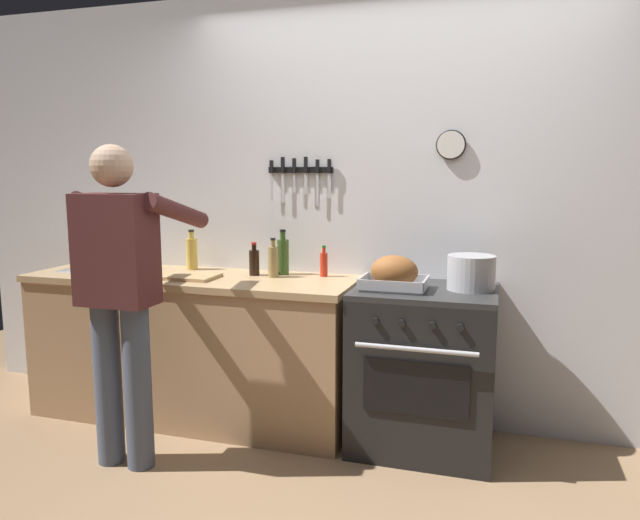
# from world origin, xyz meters

# --- Properties ---
(wall_back) EXTENTS (6.00, 0.13, 2.60)m
(wall_back) POSITION_xyz_m (-0.00, 1.35, 1.30)
(wall_back) COLOR silver
(wall_back) RESTS_ON ground
(counter_block) EXTENTS (2.03, 0.65, 0.90)m
(counter_block) POSITION_xyz_m (-1.21, 0.99, 0.46)
(counter_block) COLOR tan
(counter_block) RESTS_ON ground
(stove) EXTENTS (0.76, 0.67, 0.90)m
(stove) POSITION_xyz_m (0.22, 0.99, 0.45)
(stove) COLOR black
(stove) RESTS_ON ground
(person_cook) EXTENTS (0.51, 0.63, 1.66)m
(person_cook) POSITION_xyz_m (-1.24, 0.34, 0.95)
(person_cook) COLOR #4C566B
(person_cook) RESTS_ON ground
(roasting_pan) EXTENTS (0.35, 0.26, 0.19)m
(roasting_pan) POSITION_xyz_m (0.06, 0.92, 0.98)
(roasting_pan) COLOR #B7B7BC
(roasting_pan) RESTS_ON stove
(stock_pot) EXTENTS (0.25, 0.25, 0.19)m
(stock_pot) POSITION_xyz_m (0.45, 1.03, 0.99)
(stock_pot) COLOR #B7B7BC
(stock_pot) RESTS_ON stove
(cutting_board) EXTENTS (0.36, 0.24, 0.02)m
(cutting_board) POSITION_xyz_m (-1.18, 0.90, 0.91)
(cutting_board) COLOR tan
(cutting_board) RESTS_ON counter_block
(bottle_soy_sauce) EXTENTS (0.06, 0.06, 0.20)m
(bottle_soy_sauce) POSITION_xyz_m (-0.83, 1.10, 0.98)
(bottle_soy_sauce) COLOR black
(bottle_soy_sauce) RESTS_ON counter_block
(bottle_olive_oil) EXTENTS (0.07, 0.07, 0.28)m
(bottle_olive_oil) POSITION_xyz_m (-0.67, 1.18, 1.02)
(bottle_olive_oil) COLOR #385623
(bottle_olive_oil) RESTS_ON counter_block
(bottle_vinegar) EXTENTS (0.06, 0.06, 0.24)m
(bottle_vinegar) POSITION_xyz_m (-0.70, 1.08, 1.00)
(bottle_vinegar) COLOR #997F4C
(bottle_vinegar) RESTS_ON counter_block
(bottle_hot_sauce) EXTENTS (0.05, 0.05, 0.19)m
(bottle_hot_sauce) POSITION_xyz_m (-0.41, 1.19, 0.98)
(bottle_hot_sauce) COLOR red
(bottle_hot_sauce) RESTS_ON counter_block
(bottle_cooking_oil) EXTENTS (0.07, 0.07, 0.26)m
(bottle_cooking_oil) POSITION_xyz_m (-1.31, 1.19, 1.01)
(bottle_cooking_oil) COLOR gold
(bottle_cooking_oil) RESTS_ON counter_block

